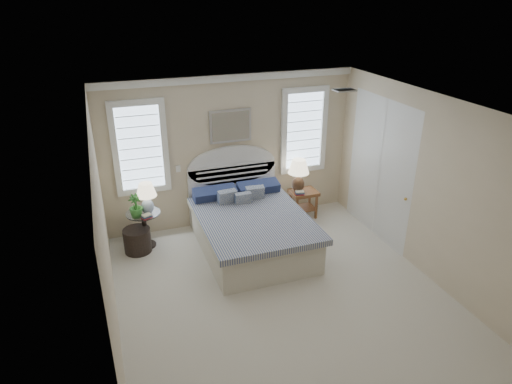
% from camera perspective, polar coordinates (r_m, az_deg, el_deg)
% --- Properties ---
extents(floor, '(4.50, 5.00, 0.01)m').
position_cam_1_polar(floor, '(6.65, 3.41, -12.85)').
color(floor, beige).
rests_on(floor, ground).
extents(ceiling, '(4.50, 5.00, 0.01)m').
position_cam_1_polar(ceiling, '(5.46, 4.11, 10.34)').
color(ceiling, white).
rests_on(ceiling, wall_back).
extents(wall_back, '(4.50, 0.02, 2.70)m').
position_cam_1_polar(wall_back, '(8.11, -3.19, 5.10)').
color(wall_back, '#C6B595').
rests_on(wall_back, floor).
extents(wall_left, '(0.02, 5.00, 2.70)m').
position_cam_1_polar(wall_left, '(5.54, -18.34, -5.79)').
color(wall_left, '#C6B595').
rests_on(wall_left, floor).
extents(wall_right, '(0.02, 5.00, 2.70)m').
position_cam_1_polar(wall_right, '(7.06, 20.78, 0.49)').
color(wall_right, '#C6B595').
rests_on(wall_right, floor).
extents(crown_molding, '(4.50, 0.08, 0.12)m').
position_cam_1_polar(crown_molding, '(7.74, -3.33, 14.06)').
color(crown_molding, white).
rests_on(crown_molding, wall_back).
extents(hvac_vent, '(0.30, 0.20, 0.02)m').
position_cam_1_polar(hvac_vent, '(6.70, 11.01, 12.40)').
color(hvac_vent, '#B2B2B2').
rests_on(hvac_vent, ceiling).
extents(switch_plate, '(0.08, 0.01, 0.12)m').
position_cam_1_polar(switch_plate, '(7.97, -9.70, 2.89)').
color(switch_plate, white).
rests_on(switch_plate, wall_back).
extents(window_left, '(0.90, 0.06, 1.60)m').
position_cam_1_polar(window_left, '(7.75, -14.30, 5.39)').
color(window_left, '#ACC2DA').
rests_on(window_left, wall_back).
extents(window_right, '(0.90, 0.06, 1.60)m').
position_cam_1_polar(window_right, '(8.49, 5.97, 7.67)').
color(window_right, '#ACC2DA').
rests_on(window_right, wall_back).
extents(painting, '(0.74, 0.04, 0.58)m').
position_cam_1_polar(painting, '(7.93, -3.19, 8.22)').
color(painting, silver).
rests_on(painting, wall_back).
extents(closet_door, '(0.02, 1.80, 2.40)m').
position_cam_1_polar(closet_door, '(7.98, 15.18, 2.78)').
color(closet_door, silver).
rests_on(closet_door, floor).
extents(bed, '(1.72, 2.28, 1.47)m').
position_cam_1_polar(bed, '(7.59, -0.77, -4.25)').
color(bed, '#B9B4A2').
rests_on(bed, floor).
extents(side_table_left, '(0.56, 0.56, 0.63)m').
position_cam_1_polar(side_table_left, '(7.82, -13.76, -4.10)').
color(side_table_left, black).
rests_on(side_table_left, floor).
extents(nightstand_right, '(0.50, 0.40, 0.53)m').
position_cam_1_polar(nightstand_right, '(8.61, 5.95, -0.76)').
color(nightstand_right, brown).
rests_on(nightstand_right, floor).
extents(floor_pot, '(0.49, 0.49, 0.40)m').
position_cam_1_polar(floor_pot, '(7.79, -14.60, -5.87)').
color(floor_pot, black).
rests_on(floor_pot, floor).
extents(lamp_left, '(0.44, 0.44, 0.54)m').
position_cam_1_polar(lamp_left, '(7.53, -13.54, -0.36)').
color(lamp_left, silver).
rests_on(lamp_left, side_table_left).
extents(lamp_right, '(0.43, 0.43, 0.63)m').
position_cam_1_polar(lamp_right, '(8.38, 5.34, 2.51)').
color(lamp_right, black).
rests_on(lamp_right, nightstand_right).
extents(potted_plant, '(0.28, 0.28, 0.39)m').
position_cam_1_polar(potted_plant, '(7.51, -14.80, -1.69)').
color(potted_plant, '#2C6F31').
rests_on(potted_plant, side_table_left).
extents(books_left, '(0.19, 0.17, 0.06)m').
position_cam_1_polar(books_left, '(7.50, -13.50, -2.98)').
color(books_left, maroon).
rests_on(books_left, side_table_left).
extents(books_right, '(0.20, 0.17, 0.07)m').
position_cam_1_polar(books_right, '(8.39, 5.48, -0.10)').
color(books_right, maroon).
rests_on(books_right, nightstand_right).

